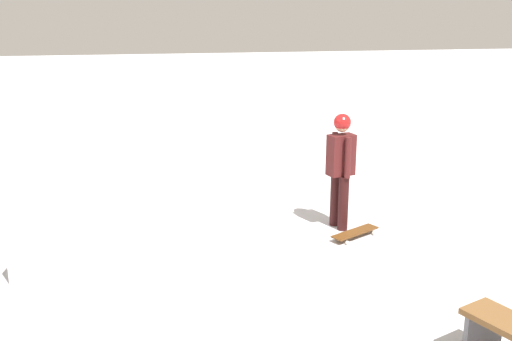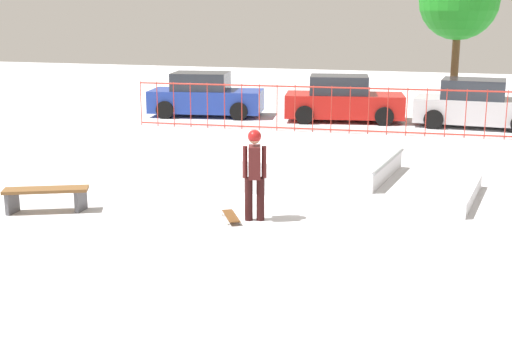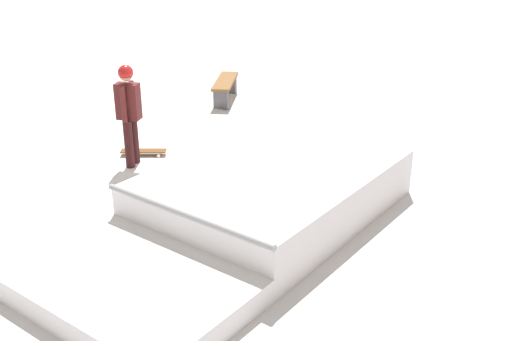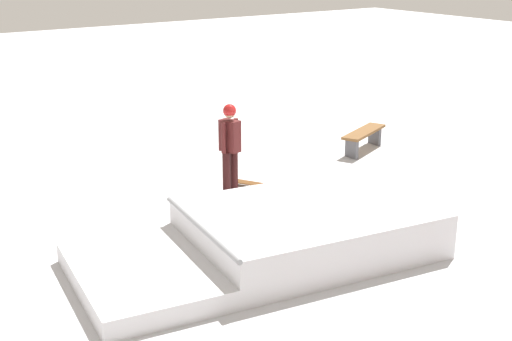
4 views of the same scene
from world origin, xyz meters
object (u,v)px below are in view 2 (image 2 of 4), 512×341
Objects in this scene: skater at (255,168)px; distant_tree at (459,1)px; park_bench at (46,194)px; parked_car_red at (343,100)px; skate_ramp at (329,173)px; parked_car_blue at (205,96)px; parked_car_silver at (477,106)px; skateboard at (231,216)px.

skater is 15.57m from distant_tree.
parked_car_red is at bearing 73.31° from park_bench.
distant_tree reaches higher than skater.
skate_ramp is 10.85m from parked_car_blue.
skate_ramp is at bearing 35.13° from park_bench.
distant_tree reaches higher than parked_car_silver.
parked_car_silver is (4.67, 12.06, 0.65)m from skateboard.
distant_tree is (3.71, 2.88, 3.43)m from parked_car_red.
skate_ramp is 3.51× the size of park_bench.
parked_car_silver is (9.59, 0.23, 0.00)m from parked_car_blue.
park_bench is at bearing -115.81° from distant_tree.
parked_car_red is 4.51m from parked_car_silver.
skateboard is at bearing 8.11° from park_bench.
park_bench is (-4.94, -3.48, 0.04)m from skate_ramp.
parked_car_red is at bearing -30.01° from skateboard.
skateboard is 0.18× the size of parked_car_blue.
park_bench is at bearing -119.36° from parked_car_silver.
parked_car_silver reaches higher than skate_ramp.
skateboard is 0.18× the size of parked_car_red.
parked_car_blue is 5.09m from parked_car_red.
parked_car_blue is (-6.24, 8.87, 0.41)m from skate_ramp.
parked_car_silver reaches higher than skateboard.
skateboard is 12.11m from parked_car_red.
distant_tree reaches higher than park_bench.
park_bench is 0.29× the size of distant_tree.
park_bench is 0.38× the size of parked_car_blue.
park_bench is 0.38× the size of parked_car_red.
parked_car_red is at bearing 105.29° from skate_ramp.
parked_car_red is at bearing -142.17° from distant_tree.
parked_car_blue is at bearing 133.17° from skate_ramp.
skate_ramp is at bearing -33.49° from skater.
skate_ramp is 9.21m from parked_car_red.
skate_ramp is 3.06m from skater.
parked_car_blue is (-1.30, 12.35, 0.37)m from park_bench.
skateboard is 0.14× the size of distant_tree.
parked_car_red is (-0.26, 11.97, -0.28)m from skater.
skate_ramp is at bearing -63.41° from parked_car_blue.
skate_ramp reaches higher than skateboard.
skater is 1.03m from skateboard.
skater is 2.17× the size of skateboard.
skate_ramp reaches higher than park_bench.
skateboard is 0.19× the size of parked_car_silver.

